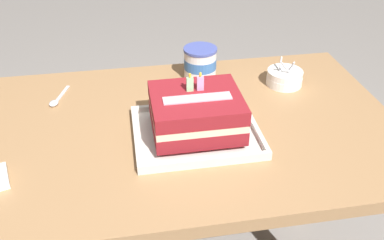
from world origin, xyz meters
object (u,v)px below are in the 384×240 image
ice_cream_tub (200,63)px  serving_spoon_near_tray (56,101)px  birthday_cake (196,112)px  bowl_stack (285,77)px  foil_tray (196,133)px

ice_cream_tub → serving_spoon_near_tray: (-0.46, -0.08, -0.05)m
birthday_cake → bowl_stack: bearing=34.9°
foil_tray → birthday_cake: bearing=90.0°
birthday_cake → ice_cream_tub: (0.07, 0.32, -0.02)m
ice_cream_tub → bowl_stack: bearing=-19.1°
bowl_stack → ice_cream_tub: ice_cream_tub is taller
foil_tray → bowl_stack: size_ratio=2.87×
birthday_cake → serving_spoon_near_tray: size_ratio=1.76×
foil_tray → birthday_cake: (0.00, 0.00, 0.07)m
ice_cream_tub → serving_spoon_near_tray: bearing=-169.6°
bowl_stack → serving_spoon_near_tray: (-0.71, 0.01, -0.02)m
foil_tray → ice_cream_tub: size_ratio=3.04×
foil_tray → ice_cream_tub: bearing=77.4°
ice_cream_tub → serving_spoon_near_tray: 0.47m
birthday_cake → ice_cream_tub: 0.33m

